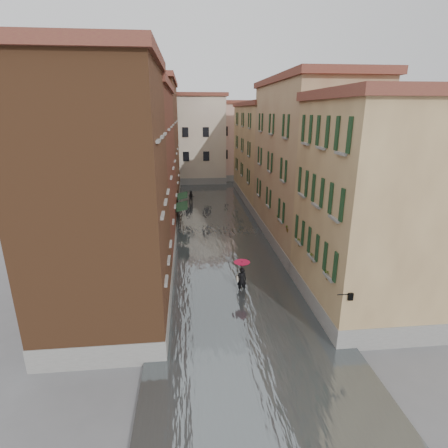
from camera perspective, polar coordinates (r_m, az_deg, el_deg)
ground at (r=22.38m, az=1.98°, el=-11.35°), size 120.00×120.00×0.00m
floodwater at (r=34.20m, az=-0.96°, el=-0.53°), size 10.00×60.00×0.20m
building_left_near at (r=18.38m, az=-19.09°, el=2.94°), size 6.00×8.00×13.00m
building_left_mid at (r=29.02m, az=-14.36°, el=8.09°), size 6.00×14.00×12.50m
building_left_far at (r=43.70m, az=-11.70°, el=12.43°), size 6.00×16.00×14.00m
building_right_near at (r=20.54m, az=22.71°, el=1.87°), size 6.00×8.00×11.50m
building_right_mid at (r=30.27m, az=13.15°, el=9.05°), size 6.00×14.00×13.00m
building_right_far at (r=44.70m, az=6.90°, el=11.17°), size 6.00×16.00×11.50m
building_end_cream at (r=57.49m, az=-6.27°, el=13.43°), size 12.00×9.00×13.00m
building_end_pink at (r=60.16m, az=2.58°, el=13.24°), size 10.00×9.00×12.00m
awning_near at (r=32.68m, az=-6.97°, el=2.79°), size 1.09×3.06×2.80m
awning_far at (r=36.78m, az=-6.88°, el=4.49°), size 1.09×2.77×2.80m
wall_lantern at (r=17.05m, az=19.84°, el=-11.00°), size 0.71×0.22×0.35m
window_planters at (r=22.34m, az=12.40°, el=-1.94°), size 0.59×10.59×0.84m
pedestrian_main at (r=22.04m, az=2.91°, el=-8.06°), size 1.04×1.04×2.06m
pedestrian_far at (r=43.21m, az=-5.35°, el=4.35°), size 0.83×0.66×1.66m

